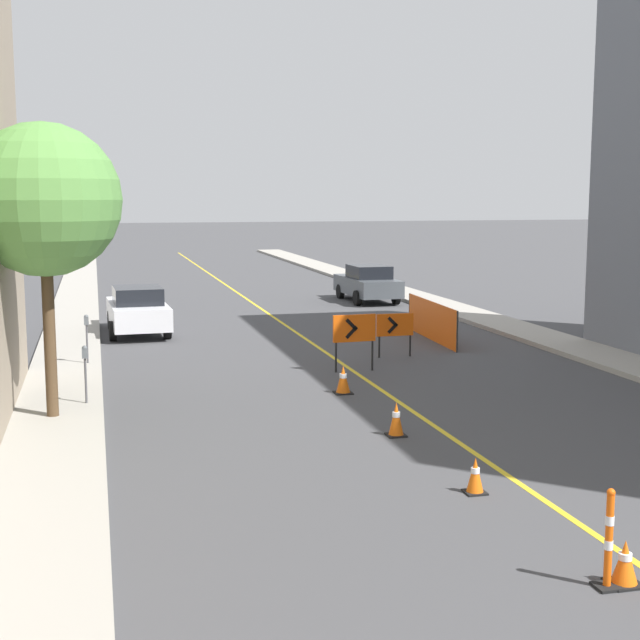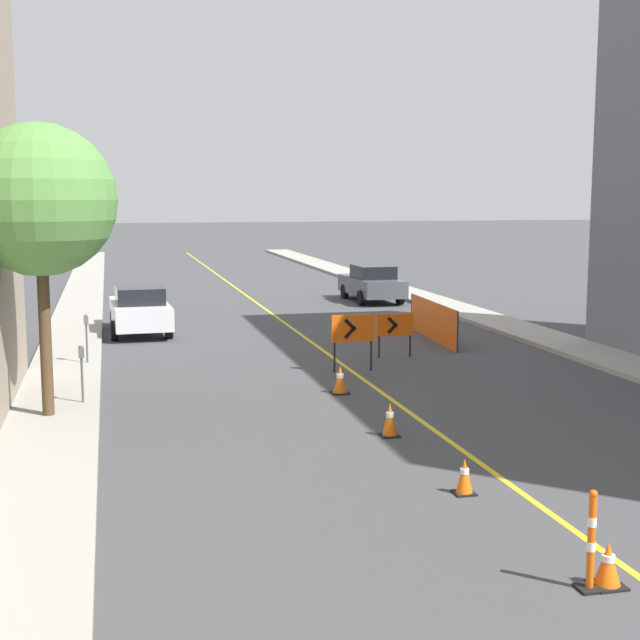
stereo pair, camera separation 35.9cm
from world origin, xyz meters
TOP-DOWN VIEW (x-y plane):
  - lane_stripe at (0.00, 35.23)m, footprint 0.12×70.47m
  - sidewalk_left at (-7.34, 35.23)m, footprint 1.83×70.47m
  - sidewalk_right at (7.34, 35.23)m, footprint 1.83×70.47m
  - traffic_cone_second at (-0.51, 7.25)m, footprint 0.39×0.39m
  - traffic_cone_third at (-0.89, 10.72)m, footprint 0.33×0.33m
  - traffic_cone_fourth at (-0.99, 14.17)m, footprint 0.36×0.36m
  - traffic_cone_fifth at (-0.97, 17.99)m, footprint 0.41×0.41m
  - delineator_post_front at (-0.77, 7.21)m, footprint 0.29×0.29m
  - arrow_barricade_primary at (0.01, 20.44)m, footprint 1.17×0.13m
  - arrow_barricade_secondary at (1.73, 22.18)m, footprint 1.10×0.09m
  - safety_mesh_fence at (3.87, 24.81)m, footprint 0.30×4.84m
  - parked_car_curb_near at (-5.17, 28.31)m, footprint 1.98×4.37m
  - parked_car_curb_mid at (4.96, 35.18)m, footprint 1.95×4.35m
  - parking_meter_near_curb at (-6.77, 17.84)m, footprint 0.12×0.11m
  - parking_meter_far_curb at (-6.77, 22.60)m, footprint 0.12×0.11m
  - street_tree_left_near at (-7.43, 16.84)m, footprint 3.04×3.04m

SIDE VIEW (x-z plane):
  - lane_stripe at x=0.00m, z-range 0.00..0.01m
  - sidewalk_left at x=-7.34m, z-range 0.00..0.14m
  - sidewalk_right at x=7.34m, z-range 0.00..0.14m
  - traffic_cone_second at x=-0.51m, z-range 0.00..0.54m
  - traffic_cone_third at x=-0.89m, z-range 0.00..0.57m
  - traffic_cone_fifth at x=-0.97m, z-range 0.00..0.65m
  - traffic_cone_fourth at x=-0.99m, z-range 0.00..0.66m
  - delineator_post_front at x=-0.77m, z-range -0.08..1.14m
  - safety_mesh_fence at x=3.87m, z-range 0.00..1.23m
  - parked_car_curb_near at x=-5.17m, z-range 0.00..1.59m
  - parked_car_curb_mid at x=4.96m, z-range 0.00..1.59m
  - arrow_barricade_secondary at x=1.73m, z-range 0.25..1.50m
  - parking_meter_near_curb at x=-6.77m, z-range 0.41..1.66m
  - parking_meter_far_curb at x=-6.77m, z-range 0.41..1.72m
  - arrow_barricade_primary at x=0.01m, z-range 0.33..1.83m
  - street_tree_left_near at x=-7.43m, z-range 1.54..7.42m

